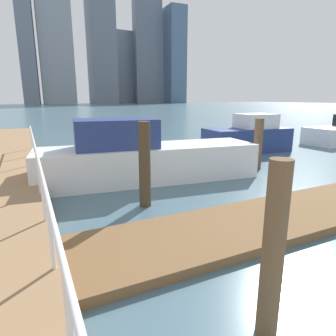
# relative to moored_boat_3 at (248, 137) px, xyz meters

# --- Properties ---
(ground_plane) EXTENTS (300.00, 300.00, 0.00)m
(ground_plane) POSITION_rel_moored_boat_3_xyz_m (-6.97, 3.66, -0.76)
(ground_plane) COLOR #476675
(floating_dock) EXTENTS (10.80, 2.00, 0.18)m
(floating_dock) POSITION_rel_moored_boat_3_xyz_m (-5.07, -7.24, -0.67)
(floating_dock) COLOR brown
(floating_dock) RESTS_ON ground_plane
(boardwalk_railing) EXTENTS (0.06, 23.48, 1.08)m
(boardwalk_railing) POSITION_rel_moored_boat_3_xyz_m (-10.12, -8.62, 0.49)
(boardwalk_railing) COLOR white
(boardwalk_railing) RESTS_ON boardwalk
(dock_piling_0) EXTENTS (0.29, 0.29, 2.15)m
(dock_piling_0) POSITION_rel_moored_boat_3_xyz_m (-7.72, -5.03, 0.32)
(dock_piling_0) COLOR #473826
(dock_piling_0) RESTS_ON ground_plane
(dock_piling_1) EXTENTS (0.25, 0.25, 2.10)m
(dock_piling_1) POSITION_rel_moored_boat_3_xyz_m (-7.97, -9.54, 0.29)
(dock_piling_1) COLOR brown
(dock_piling_1) RESTS_ON ground_plane
(dock_piling_4) EXTENTS (0.33, 0.33, 1.95)m
(dock_piling_4) POSITION_rel_moored_boat_3_xyz_m (-2.33, -3.21, 0.22)
(dock_piling_4) COLOR brown
(dock_piling_4) RESTS_ON ground_plane
(moored_boat_3) EXTENTS (4.48, 2.17, 1.91)m
(moored_boat_3) POSITION_rel_moored_boat_3_xyz_m (0.00, 0.00, 0.00)
(moored_boat_3) COLOR navy
(moored_boat_3) RESTS_ON ground_plane
(moored_boat_5) EXTENTS (7.42, 2.75, 2.06)m
(moored_boat_5) POSITION_rel_moored_boat_3_xyz_m (-6.86, -2.77, 0.01)
(moored_boat_5) COLOR white
(moored_boat_5) RESTS_ON ground_plane
(skyline_tower_2) EXTENTS (6.92, 10.00, 75.22)m
(skyline_tower_2) POSITION_rel_moored_boat_3_xyz_m (-6.62, 128.69, 36.86)
(skyline_tower_2) COLOR slate
(skyline_tower_2) RESTS_ON ground_plane
(skyline_tower_3) EXTENTS (14.07, 8.54, 79.48)m
(skyline_tower_3) POSITION_rel_moored_boat_3_xyz_m (4.73, 130.37, 38.99)
(skyline_tower_3) COLOR #8C939E
(skyline_tower_3) RESTS_ON ground_plane
(skyline_tower_4) EXTENTS (11.26, 13.26, 54.93)m
(skyline_tower_4) POSITION_rel_moored_boat_3_xyz_m (24.47, 129.71, 26.71)
(skyline_tower_4) COLOR slate
(skyline_tower_4) RESTS_ON ground_plane
(skyline_tower_5) EXTENTS (13.92, 8.57, 35.90)m
(skyline_tower_5) POSITION_rel_moored_boat_3_xyz_m (37.46, 143.32, 17.19)
(skyline_tower_5) COLOR slate
(skyline_tower_5) RESTS_ON ground_plane
(skyline_tower_6) EXTENTS (14.38, 7.40, 69.41)m
(skyline_tower_6) POSITION_rel_moored_boat_3_xyz_m (50.15, 136.73, 33.95)
(skyline_tower_6) COLOR slate
(skyline_tower_6) RESTS_ON ground_plane
(skyline_tower_7) EXTENTS (9.18, 12.21, 47.35)m
(skyline_tower_7) POSITION_rel_moored_boat_3_xyz_m (63.02, 131.43, 22.92)
(skyline_tower_7) COLOR slate
(skyline_tower_7) RESTS_ON ground_plane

